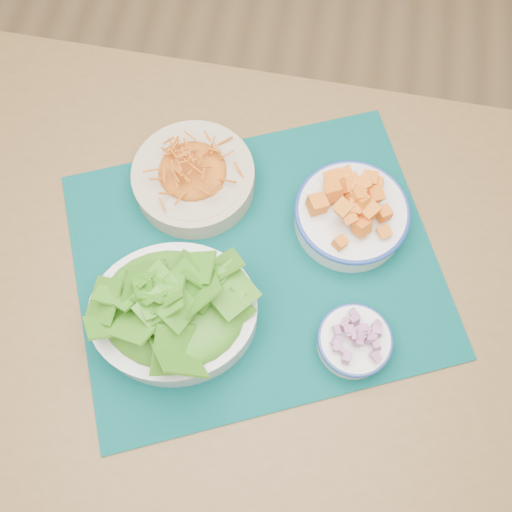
{
  "coord_description": "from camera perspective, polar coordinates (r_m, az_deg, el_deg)",
  "views": [
    {
      "loc": [
        0.22,
        -0.59,
        1.64
      ],
      "look_at": [
        0.17,
        -0.25,
        0.78
      ],
      "focal_mm": 40.0,
      "sensor_mm": 36.0,
      "label": 1
    }
  ],
  "objects": [
    {
      "name": "onion_bowl",
      "position": [
        0.9,
        9.84,
        -8.31
      ],
      "size": [
        0.14,
        0.14,
        0.06
      ],
      "rotation": [
        0.0,
        0.0,
        -0.35
      ],
      "color": "white",
      "rests_on": "placemat"
    },
    {
      "name": "carrot_bowl",
      "position": [
        0.99,
        -6.29,
        8.06
      ],
      "size": [
        0.23,
        0.23,
        0.08
      ],
      "rotation": [
        0.0,
        0.0,
        -0.1
      ],
      "color": "#C2B190",
      "rests_on": "placemat"
    },
    {
      "name": "squash_bowl",
      "position": [
        0.95,
        9.64,
        4.56
      ],
      "size": [
        0.24,
        0.24,
        0.1
      ],
      "rotation": [
        0.0,
        0.0,
        0.37
      ],
      "color": "white",
      "rests_on": "placemat"
    },
    {
      "name": "placemat",
      "position": [
        0.95,
        0.0,
        -0.72
      ],
      "size": [
        0.74,
        0.68,
        0.0
      ],
      "primitive_type": "cube",
      "rotation": [
        0.0,
        0.0,
        0.41
      ],
      "color": "#013030",
      "rests_on": "table"
    },
    {
      "name": "lettuce_bowl",
      "position": [
        0.88,
        -8.34,
        -5.25
      ],
      "size": [
        0.3,
        0.27,
        0.11
      ],
      "rotation": [
        0.0,
        0.0,
        0.23
      ],
      "color": "silver",
      "rests_on": "placemat"
    },
    {
      "name": "ground",
      "position": [
        1.76,
        -4.01,
        -1.19
      ],
      "size": [
        4.0,
        4.0,
        0.0
      ],
      "primitive_type": "plane",
      "color": "#98764A",
      "rests_on": "ground"
    },
    {
      "name": "table",
      "position": [
        1.03,
        -2.77,
        -4.19
      ],
      "size": [
        1.33,
        0.91,
        0.75
      ],
      "rotation": [
        0.0,
        0.0,
        -0.03
      ],
      "color": "brown",
      "rests_on": "ground"
    }
  ]
}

